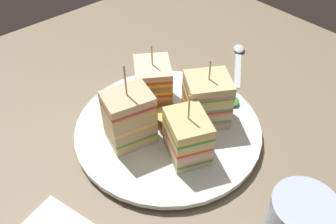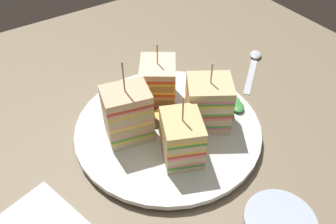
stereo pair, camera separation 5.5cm
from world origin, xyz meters
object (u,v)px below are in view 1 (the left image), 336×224
(spoon, at_px, (239,55))
(sandwich_wedge_0, at_px, (207,100))
(plate, at_px, (168,128))
(sandwich_wedge_2, at_px, (130,118))
(sandwich_wedge_1, at_px, (153,84))
(chip_pile, at_px, (170,115))
(sandwich_wedge_3, at_px, (187,136))

(spoon, bearing_deg, sandwich_wedge_0, 166.47)
(plate, height_order, sandwich_wedge_2, sandwich_wedge_2)
(sandwich_wedge_2, height_order, spoon, sandwich_wedge_2)
(spoon, bearing_deg, sandwich_wedge_1, 142.95)
(sandwich_wedge_2, relative_size, spoon, 1.11)
(spoon, bearing_deg, sandwich_wedge_2, 150.19)
(sandwich_wedge_2, relative_size, chip_pile, 1.94)
(sandwich_wedge_3, distance_m, chip_pile, 0.07)
(plate, bearing_deg, sandwich_wedge_0, -115.87)
(sandwich_wedge_0, relative_size, sandwich_wedge_2, 0.83)
(plate, height_order, sandwich_wedge_3, sandwich_wedge_3)
(plate, xyz_separation_m, sandwich_wedge_3, (-0.06, 0.02, 0.04))
(sandwich_wedge_0, distance_m, sandwich_wedge_2, 0.13)
(plate, relative_size, spoon, 2.39)
(sandwich_wedge_1, height_order, chip_pile, sandwich_wedge_1)
(sandwich_wedge_2, height_order, chip_pile, sandwich_wedge_2)
(sandwich_wedge_3, xyz_separation_m, chip_pile, (0.07, -0.02, -0.02))
(plate, xyz_separation_m, chip_pile, (0.00, -0.01, 0.02))
(sandwich_wedge_1, bearing_deg, sandwich_wedge_3, 17.27)
(plate, bearing_deg, sandwich_wedge_2, 74.49)
(plate, bearing_deg, chip_pile, -59.79)
(sandwich_wedge_0, relative_size, spoon, 0.92)
(chip_pile, bearing_deg, spoon, -75.93)
(sandwich_wedge_1, distance_m, spoon, 0.24)
(plate, bearing_deg, spoon, -75.37)
(plate, distance_m, sandwich_wedge_2, 0.08)
(sandwich_wedge_0, bearing_deg, sandwich_wedge_2, 11.14)
(sandwich_wedge_2, xyz_separation_m, chip_pile, (-0.01, -0.07, -0.03))
(sandwich_wedge_3, bearing_deg, plate, 8.00)
(plate, height_order, sandwich_wedge_1, sandwich_wedge_1)
(sandwich_wedge_3, bearing_deg, chip_pile, 2.72)
(sandwich_wedge_0, height_order, spoon, sandwich_wedge_0)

